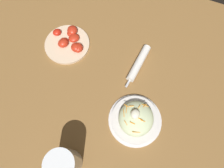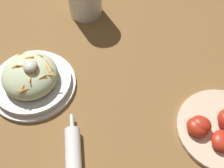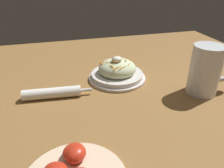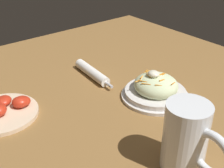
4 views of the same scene
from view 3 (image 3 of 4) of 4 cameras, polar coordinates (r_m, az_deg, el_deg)
ground_plane at (r=0.66m, az=4.58°, el=-5.34°), size 1.43×1.43×0.00m
salad_plate at (r=0.79m, az=1.38°, el=3.32°), size 0.21×0.21×0.09m
beer_mug at (r=0.75m, az=23.81°, el=2.91°), size 0.17×0.10×0.16m
napkin_roll at (r=0.71m, az=-15.55°, el=-2.32°), size 0.22×0.05×0.03m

